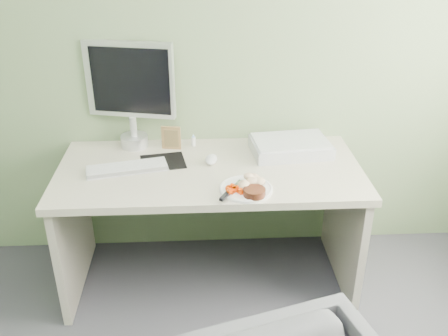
{
  "coord_description": "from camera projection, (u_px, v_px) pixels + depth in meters",
  "views": [
    {
      "loc": [
        -0.05,
        -0.71,
        1.93
      ],
      "look_at": [
        0.07,
        1.5,
        0.79
      ],
      "focal_mm": 40.0,
      "sensor_mm": 36.0,
      "label": 1
    }
  ],
  "objects": [
    {
      "name": "steak",
      "position": [
        254.0,
        192.0,
        2.34
      ],
      "size": [
        0.13,
        0.13,
        0.03
      ],
      "primitive_type": "cylinder",
      "rotation": [
        0.0,
        0.0,
        -0.3
      ],
      "color": "black",
      "rests_on": "plate"
    },
    {
      "name": "eyedrop_bottle",
      "position": [
        193.0,
        141.0,
        2.85
      ],
      "size": [
        0.03,
        0.03,
        0.07
      ],
      "color": "white",
      "rests_on": "desk"
    },
    {
      "name": "carrot_heap",
      "position": [
        235.0,
        188.0,
        2.36
      ],
      "size": [
        0.08,
        0.07,
        0.04
      ],
      "primitive_type": "cube",
      "rotation": [
        0.0,
        0.0,
        -0.23
      ],
      "color": "#DF3B04",
      "rests_on": "plate"
    },
    {
      "name": "mousepad",
      "position": [
        163.0,
        162.0,
        2.68
      ],
      "size": [
        0.26,
        0.24,
        0.0
      ],
      "primitive_type": "cube",
      "rotation": [
        0.0,
        0.0,
        0.17
      ],
      "color": "black",
      "rests_on": "desk"
    },
    {
      "name": "monitor",
      "position": [
        130.0,
        89.0,
        2.73
      ],
      "size": [
        0.49,
        0.18,
        0.59
      ],
      "rotation": [
        0.0,
        0.0,
        -0.22
      ],
      "color": "silver",
      "rests_on": "desk"
    },
    {
      "name": "computer_mouse",
      "position": [
        211.0,
        159.0,
        2.67
      ],
      "size": [
        0.08,
        0.12,
        0.04
      ],
      "primitive_type": "ellipsoid",
      "rotation": [
        0.0,
        0.0,
        -0.14
      ],
      "color": "white",
      "rests_on": "desk"
    },
    {
      "name": "scanner",
      "position": [
        290.0,
        147.0,
        2.77
      ],
      "size": [
        0.45,
        0.33,
        0.07
      ],
      "primitive_type": "cube",
      "rotation": [
        0.0,
        0.0,
        0.11
      ],
      "color": "#B8B9BF",
      "rests_on": "desk"
    },
    {
      "name": "plate",
      "position": [
        246.0,
        189.0,
        2.41
      ],
      "size": [
        0.26,
        0.26,
        0.01
      ],
      "primitive_type": "cylinder",
      "color": "white",
      "rests_on": "desk"
    },
    {
      "name": "desk",
      "position": [
        210.0,
        198.0,
        2.71
      ],
      "size": [
        1.6,
        0.75,
        0.73
      ],
      "color": "beige",
      "rests_on": "floor"
    },
    {
      "name": "keyboard",
      "position": [
        127.0,
        168.0,
        2.59
      ],
      "size": [
        0.43,
        0.21,
        0.02
      ],
      "primitive_type": "cube",
      "rotation": [
        0.0,
        0.0,
        0.22
      ],
      "color": "white",
      "rests_on": "desk"
    },
    {
      "name": "wall_back",
      "position": [
        206.0,
        33.0,
        2.67
      ],
      "size": [
        3.5,
        0.0,
        3.5
      ],
      "primitive_type": "plane",
      "rotation": [
        1.57,
        0.0,
        0.0
      ],
      "color": "#6A7F59",
      "rests_on": "floor"
    },
    {
      "name": "potato_pile",
      "position": [
        252.0,
        179.0,
        2.41
      ],
      "size": [
        0.13,
        0.1,
        0.07
      ],
      "primitive_type": "ellipsoid",
      "rotation": [
        0.0,
        0.0,
        0.08
      ],
      "color": "tan",
      "rests_on": "plate"
    },
    {
      "name": "photo_frame",
      "position": [
        171.0,
        138.0,
        2.8
      ],
      "size": [
        0.11,
        0.03,
        0.14
      ],
      "primitive_type": "cube",
      "rotation": [
        0.0,
        0.0,
        -0.16
      ],
      "color": "olive",
      "rests_on": "desk"
    },
    {
      "name": "steak_knife",
      "position": [
        228.0,
        193.0,
        2.34
      ],
      "size": [
        0.13,
        0.2,
        0.02
      ],
      "rotation": [
        0.0,
        0.0,
        1.05
      ],
      "color": "silver",
      "rests_on": "plate"
    }
  ]
}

